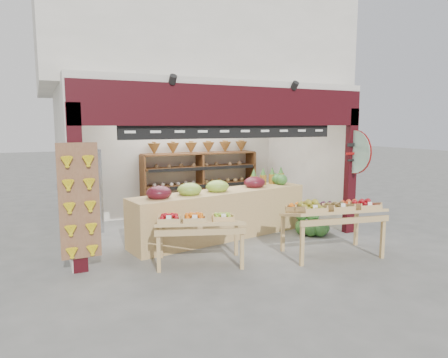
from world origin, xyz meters
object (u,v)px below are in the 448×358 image
mid_counter (221,212)px  cardboard_stack (164,225)px  display_table_right (332,210)px  back_shelving (200,169)px  display_table_left (194,221)px  refrigerator (84,190)px  watermelon_pile (312,225)px

mid_counter → cardboard_stack: bearing=154.8°
display_table_right → cardboard_stack: bearing=135.8°
back_shelving → cardboard_stack: back_shelving is taller
cardboard_stack → display_table_right: display_table_right is taller
back_shelving → cardboard_stack: 2.45m
cardboard_stack → display_table_left: bearing=-89.3°
refrigerator → back_shelving: bearing=9.2°
display_table_left → display_table_right: size_ratio=0.91×
back_shelving → refrigerator: (-2.90, -0.45, -0.29)m
refrigerator → display_table_left: bearing=-63.9°
display_table_right → watermelon_pile: (0.54, 1.26, -0.62)m
back_shelving → refrigerator: 2.95m
display_table_left → watermelon_pile: 3.03m
refrigerator → watermelon_pile: refrigerator is taller
display_table_right → watermelon_pile: display_table_right is taller
back_shelving → refrigerator: back_shelving is taller
display_table_right → display_table_left: bearing=165.0°
cardboard_stack → display_table_right: (2.40, -2.34, 0.55)m
refrigerator → cardboard_stack: size_ratio=1.68×
refrigerator → mid_counter: (2.48, -1.76, -0.37)m
refrigerator → cardboard_stack: 1.99m
mid_counter → back_shelving: bearing=79.2°
back_shelving → cardboard_stack: (-1.50, -1.70, -0.92)m
display_table_left → watermelon_pile: bearing=12.0°
back_shelving → display_table_right: size_ratio=1.70×
mid_counter → watermelon_pile: size_ratio=5.26×
mid_counter → refrigerator: bearing=144.7°
refrigerator → mid_counter: size_ratio=0.46×
back_shelving → mid_counter: size_ratio=0.76×
watermelon_pile → back_shelving: bearing=117.3°
display_table_right → watermelon_pile: size_ratio=2.36×
display_table_left → display_table_right: bearing=-15.0°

